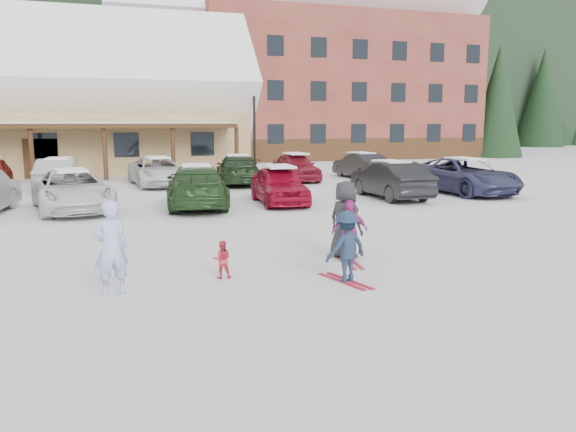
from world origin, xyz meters
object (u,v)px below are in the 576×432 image
object	(u,v)px
day_lodge	(11,108)
child_navy	(346,247)
alpine_hotel	(309,60)
parked_car_4	(279,185)
parked_car_5	(390,180)
parked_car_13	(361,166)
toddler_red	(222,259)
parked_car_12	(296,167)
parked_car_10	(158,172)
bystander_dark	(345,220)
adult_skier	(111,248)
parked_car_9	(59,174)
parked_car_2	(72,190)
lamp_post	(254,116)
parked_car_11	(238,170)
child_magenta	(350,231)
parked_car_6	(464,176)
parked_car_3	(197,186)

from	to	relation	value
day_lodge	child_navy	world-z (taller)	day_lodge
alpine_hotel	parked_car_4	xyz separation A→B (m)	(-11.56, -28.42, -7.91)
parked_car_5	parked_car_13	size ratio (longest dim) A/B	1.07
toddler_red	parked_car_12	size ratio (longest dim) A/B	0.18
parked_car_5	parked_car_10	distance (m)	11.54
bystander_dark	parked_car_5	bearing A→B (deg)	-61.29
adult_skier	alpine_hotel	bearing A→B (deg)	-130.20
day_lodge	parked_car_10	xyz separation A→B (m)	(7.83, -10.74, -3.24)
parked_car_4	parked_car_9	world-z (taller)	parked_car_9
parked_car_2	child_navy	bearing A→B (deg)	-73.22
parked_car_10	lamp_post	bearing A→B (deg)	40.03
alpine_hotel	toddler_red	bearing A→B (deg)	-112.42
adult_skier	parked_car_11	world-z (taller)	adult_skier
parked_car_2	parked_car_5	bearing A→B (deg)	-11.81
toddler_red	child_navy	xyz separation A→B (m)	(2.25, -1.02, 0.32)
child_navy	toddler_red	bearing A→B (deg)	-39.91
parked_car_4	child_magenta	bearing A→B (deg)	-93.51
adult_skier	toddler_red	distance (m)	2.22
toddler_red	parked_car_5	size ratio (longest dim) A/B	0.17
lamp_post	parked_car_6	bearing A→B (deg)	-67.20
lamp_post	parked_car_13	xyz separation A→B (m)	(4.45, -6.41, -2.77)
day_lodge	parked_car_10	world-z (taller)	day_lodge
child_magenta	parked_car_3	xyz separation A→B (m)	(-1.94, 9.34, 0.06)
parked_car_2	parked_car_6	bearing A→B (deg)	-9.63
child_navy	bystander_dark	xyz separation A→B (m)	(0.78, 1.84, 0.19)
parked_car_2	parked_car_11	size ratio (longest dim) A/B	1.03
adult_skier	child_magenta	bearing A→B (deg)	174.45
parked_car_4	parked_car_5	xyz separation A→B (m)	(4.80, 0.05, 0.04)
day_lodge	child_navy	bearing A→B (deg)	-71.37
parked_car_5	adult_skier	bearing A→B (deg)	42.71
parked_car_11	parked_car_3	bearing A→B (deg)	75.13
toddler_red	parked_car_3	bearing A→B (deg)	-84.23
lamp_post	parked_car_12	size ratio (longest dim) A/B	1.43
parked_car_2	parked_car_5	world-z (taller)	parked_car_5
parked_car_9	parked_car_10	world-z (taller)	parked_car_9
lamp_post	parked_car_4	size ratio (longest dim) A/B	1.45
lamp_post	toddler_red	bearing A→B (deg)	-106.05
adult_skier	parked_car_12	size ratio (longest dim) A/B	0.40
bystander_dark	parked_car_4	xyz separation A→B (m)	(1.12, 8.85, -0.17)
parked_car_6	parked_car_10	distance (m)	14.42
parked_car_3	parked_car_4	size ratio (longest dim) A/B	1.25
bystander_dark	parked_car_13	world-z (taller)	bystander_dark
bystander_dark	lamp_post	bearing A→B (deg)	-37.17
parked_car_4	parked_car_9	size ratio (longest dim) A/B	0.94
alpine_hotel	parked_car_10	world-z (taller)	alpine_hotel
alpine_hotel	bystander_dark	distance (m)	40.12
parked_car_6	parked_car_12	bearing A→B (deg)	121.66
adult_skier	parked_car_5	distance (m)	15.06
lamp_post	parked_car_3	size ratio (longest dim) A/B	1.16
child_navy	parked_car_6	world-z (taller)	parked_car_6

